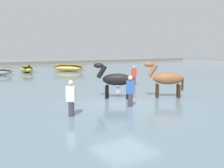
{
  "coord_description": "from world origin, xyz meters",
  "views": [
    {
      "loc": [
        -6.27,
        -8.92,
        2.65
      ],
      "look_at": [
        1.0,
        2.59,
        0.85
      ],
      "focal_mm": 41.05,
      "sensor_mm": 36.0,
      "label": 1
    }
  ],
  "objects_px": {
    "horse_lead_black": "(116,80)",
    "person_spectator_far": "(134,77)",
    "person_wading_close": "(71,102)",
    "boat_far_inshore": "(27,69)",
    "channel_buoy": "(118,85)",
    "horse_trailing_chestnut": "(166,79)",
    "boat_mid_outer": "(69,68)",
    "person_onlooker_left": "(130,94)"
  },
  "relations": [
    {
      "from": "horse_lead_black",
      "to": "person_spectator_far",
      "type": "xyz_separation_m",
      "value": [
        3.76,
        3.5,
        -0.35
      ]
    },
    {
      "from": "person_wading_close",
      "to": "boat_far_inshore",
      "type": "bearing_deg",
      "value": 80.38
    },
    {
      "from": "boat_far_inshore",
      "to": "channel_buoy",
      "type": "distance_m",
      "value": 14.73
    },
    {
      "from": "boat_far_inshore",
      "to": "person_wading_close",
      "type": "xyz_separation_m",
      "value": [
        -3.32,
        -19.56,
        0.17
      ]
    },
    {
      "from": "horse_trailing_chestnut",
      "to": "boat_far_inshore",
      "type": "xyz_separation_m",
      "value": [
        -2.07,
        18.66,
        -0.54
      ]
    },
    {
      "from": "boat_mid_outer",
      "to": "person_spectator_far",
      "type": "relative_size",
      "value": 2.2
    },
    {
      "from": "horse_trailing_chestnut",
      "to": "person_onlooker_left",
      "type": "bearing_deg",
      "value": -164.87
    },
    {
      "from": "horse_lead_black",
      "to": "channel_buoy",
      "type": "relative_size",
      "value": 2.52
    },
    {
      "from": "channel_buoy",
      "to": "horse_lead_black",
      "type": "bearing_deg",
      "value": -125.33
    },
    {
      "from": "horse_trailing_chestnut",
      "to": "person_spectator_far",
      "type": "distance_m",
      "value": 4.89
    },
    {
      "from": "horse_lead_black",
      "to": "person_onlooker_left",
      "type": "xyz_separation_m",
      "value": [
        -0.5,
        -1.86,
        -0.35
      ]
    },
    {
      "from": "horse_lead_black",
      "to": "person_spectator_far",
      "type": "distance_m",
      "value": 5.14
    },
    {
      "from": "boat_mid_outer",
      "to": "person_onlooker_left",
      "type": "relative_size",
      "value": 2.2
    },
    {
      "from": "boat_far_inshore",
      "to": "person_wading_close",
      "type": "bearing_deg",
      "value": -99.62
    },
    {
      "from": "person_spectator_far",
      "to": "horse_trailing_chestnut",
      "type": "bearing_deg",
      "value": -108.35
    },
    {
      "from": "person_onlooker_left",
      "to": "person_wading_close",
      "type": "relative_size",
      "value": 1.0
    },
    {
      "from": "horse_trailing_chestnut",
      "to": "channel_buoy",
      "type": "relative_size",
      "value": 2.58
    },
    {
      "from": "boat_mid_outer",
      "to": "channel_buoy",
      "type": "distance_m",
      "value": 13.58
    },
    {
      "from": "person_spectator_far",
      "to": "channel_buoy",
      "type": "bearing_deg",
      "value": -161.29
    },
    {
      "from": "horse_lead_black",
      "to": "boat_far_inshore",
      "type": "distance_m",
      "value": 17.54
    },
    {
      "from": "boat_mid_outer",
      "to": "person_wading_close",
      "type": "height_order",
      "value": "person_wading_close"
    },
    {
      "from": "boat_mid_outer",
      "to": "person_onlooker_left",
      "type": "xyz_separation_m",
      "value": [
        -4.89,
        -18.18,
        0.15
      ]
    },
    {
      "from": "person_wading_close",
      "to": "person_spectator_far",
      "type": "bearing_deg",
      "value": 38.6
    },
    {
      "from": "horse_trailing_chestnut",
      "to": "person_onlooker_left",
      "type": "relative_size",
      "value": 1.28
    },
    {
      "from": "person_wading_close",
      "to": "channel_buoy",
      "type": "bearing_deg",
      "value": 43.39
    },
    {
      "from": "horse_lead_black",
      "to": "channel_buoy",
      "type": "distance_m",
      "value": 3.66
    },
    {
      "from": "horse_trailing_chestnut",
      "to": "person_onlooker_left",
      "type": "xyz_separation_m",
      "value": [
        -2.72,
        -0.74,
        -0.37
      ]
    },
    {
      "from": "horse_lead_black",
      "to": "person_wading_close",
      "type": "xyz_separation_m",
      "value": [
        -3.17,
        -2.03,
        -0.35
      ]
    },
    {
      "from": "boat_mid_outer",
      "to": "horse_lead_black",
      "type": "bearing_deg",
      "value": -105.07
    },
    {
      "from": "horse_lead_black",
      "to": "channel_buoy",
      "type": "height_order",
      "value": "horse_lead_black"
    },
    {
      "from": "person_wading_close",
      "to": "person_spectator_far",
      "type": "xyz_separation_m",
      "value": [
        6.92,
        5.53,
        0.0
      ]
    },
    {
      "from": "person_spectator_far",
      "to": "channel_buoy",
      "type": "relative_size",
      "value": 2.01
    },
    {
      "from": "channel_buoy",
      "to": "person_wading_close",
      "type": "bearing_deg",
      "value": -136.61
    },
    {
      "from": "horse_trailing_chestnut",
      "to": "person_onlooker_left",
      "type": "height_order",
      "value": "horse_trailing_chestnut"
    },
    {
      "from": "horse_lead_black",
      "to": "person_spectator_far",
      "type": "bearing_deg",
      "value": 42.98
    },
    {
      "from": "horse_trailing_chestnut",
      "to": "boat_mid_outer",
      "type": "relative_size",
      "value": 0.58
    },
    {
      "from": "boat_far_inshore",
      "to": "person_wading_close",
      "type": "relative_size",
      "value": 2.05
    },
    {
      "from": "horse_trailing_chestnut",
      "to": "boat_far_inshore",
      "type": "relative_size",
      "value": 0.63
    },
    {
      "from": "person_onlooker_left",
      "to": "person_spectator_far",
      "type": "distance_m",
      "value": 6.85
    },
    {
      "from": "horse_trailing_chestnut",
      "to": "person_wading_close",
      "type": "bearing_deg",
      "value": -170.54
    },
    {
      "from": "boat_mid_outer",
      "to": "person_onlooker_left",
      "type": "distance_m",
      "value": 18.82
    },
    {
      "from": "person_spectator_far",
      "to": "person_wading_close",
      "type": "bearing_deg",
      "value": -141.4
    }
  ]
}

